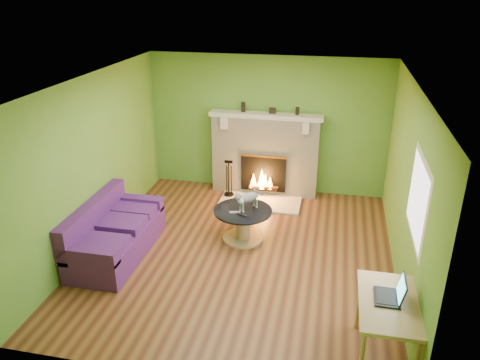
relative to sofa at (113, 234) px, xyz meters
The scene contains 22 objects.
floor 1.92m from the sofa, 11.43° to the left, with size 5.00×5.00×0.00m, color #512817.
ceiling 2.97m from the sofa, 11.43° to the left, with size 5.00×5.00×0.00m, color white.
wall_back 3.56m from the sofa, 57.11° to the left, with size 5.00×5.00×0.00m, color #598C2D.
wall_front 2.99m from the sofa, 48.80° to the right, with size 5.00×5.00×0.00m, color #598C2D.
wall_left 1.12m from the sofa, 136.07° to the left, with size 5.00×5.00×0.00m, color #598C2D.
wall_right 4.24m from the sofa, ahead, with size 5.00×5.00×0.00m, color #598C2D.
window_frame 4.31m from the sofa, ahead, with size 1.20×1.20×0.00m, color silver.
window_pane 4.30m from the sofa, ahead, with size 1.06×1.06×0.00m, color white.
fireplace 3.30m from the sofa, 55.36° to the left, with size 2.10×0.46×1.58m.
hearth 2.88m from the sofa, 49.48° to the left, with size 1.50×0.75×0.03m, color beige.
mantel 3.48m from the sofa, 55.15° to the left, with size 2.10×0.28×0.08m, color beige.
sofa is the anchor object (origin of this frame).
coffee_table 1.99m from the sofa, 24.05° to the left, with size 0.92×0.92×0.52m.
desk 4.08m from the sofa, 20.53° to the right, with size 0.61×1.05×0.78m.
cat 2.11m from the sofa, 24.41° to the left, with size 0.20×0.53×0.33m, color slate, non-canonical shape.
remote_silver 1.86m from the sofa, 21.91° to the left, with size 0.17×0.04×0.02m, color #969598.
remote_black 1.95m from the sofa, 18.94° to the left, with size 0.16×0.04×0.02m, color black.
laptop 4.07m from the sofa, 19.96° to the right, with size 0.30×0.34×0.26m, color black, non-canonical shape.
fire_tools 2.63m from the sofa, 62.14° to the left, with size 0.19×0.19×0.71m, color black, non-canonical shape.
mantel_vase_left 3.34m from the sofa, 62.11° to the left, with size 0.08×0.08×0.18m, color black.
mantel_vase_right 3.87m from the sofa, 48.05° to the left, with size 0.07×0.07×0.14m, color black.
mantel_box 3.59m from the sofa, 53.82° to the left, with size 0.12×0.08×0.10m, color black.
Camera 1 is at (1.26, -5.96, 3.82)m, focal length 35.00 mm.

